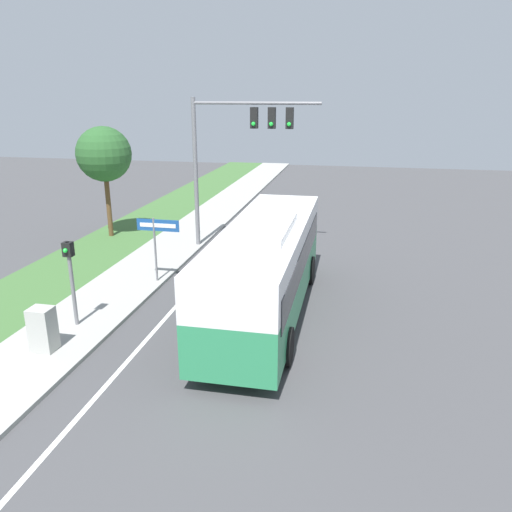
# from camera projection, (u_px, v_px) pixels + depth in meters

# --- Properties ---
(ground_plane) EXTENTS (80.00, 80.00, 0.00)m
(ground_plane) POSITION_uv_depth(u_px,v_px,m) (262.00, 358.00, 13.95)
(ground_plane) COLOR #424244
(sidewalk) EXTENTS (2.80, 80.00, 0.12)m
(sidewalk) POSITION_uv_depth(u_px,v_px,m) (61.00, 336.00, 15.11)
(sidewalk) COLOR #9E9E99
(sidewalk) RESTS_ON ground_plane
(lane_divider_near) EXTENTS (0.14, 30.00, 0.01)m
(lane_divider_near) POSITION_uv_depth(u_px,v_px,m) (141.00, 346.00, 14.64)
(lane_divider_near) COLOR silver
(lane_divider_near) RESTS_ON ground_plane
(bus) EXTENTS (2.60, 10.14, 3.30)m
(bus) POSITION_uv_depth(u_px,v_px,m) (266.00, 263.00, 16.22)
(bus) COLOR #2D8956
(bus) RESTS_ON ground_plane
(signal_gantry) EXTENTS (5.79, 0.41, 6.91)m
(signal_gantry) POSITION_uv_depth(u_px,v_px,m) (235.00, 141.00, 22.25)
(signal_gantry) COLOR slate
(signal_gantry) RESTS_ON ground_plane
(pedestrian_signal) EXTENTS (0.28, 0.34, 2.82)m
(pedestrian_signal) POSITION_uv_depth(u_px,v_px,m) (70.00, 270.00, 15.18)
(pedestrian_signal) COLOR slate
(pedestrian_signal) RESTS_ON ground_plane
(street_sign) EXTENTS (1.67, 0.08, 2.62)m
(street_sign) POSITION_uv_depth(u_px,v_px,m) (157.00, 236.00, 18.86)
(street_sign) COLOR slate
(street_sign) RESTS_ON ground_plane
(utility_cabinet) EXTENTS (0.63, 0.55, 1.28)m
(utility_cabinet) POSITION_uv_depth(u_px,v_px,m) (43.00, 329.00, 13.96)
(utility_cabinet) COLOR #A8A8A3
(utility_cabinet) RESTS_ON sidewalk
(roadside_tree) EXTENTS (2.68, 2.68, 5.48)m
(roadside_tree) POSITION_uv_depth(u_px,v_px,m) (104.00, 155.00, 24.38)
(roadside_tree) COLOR brown
(roadside_tree) RESTS_ON grass_verge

